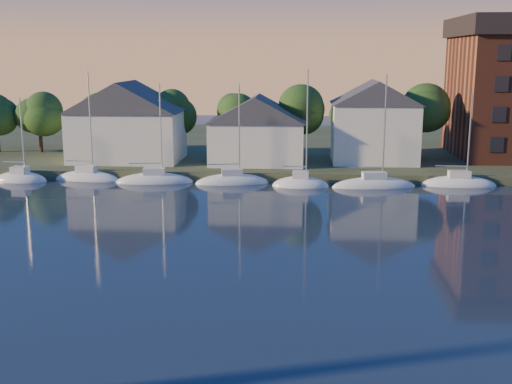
# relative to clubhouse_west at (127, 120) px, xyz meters

# --- Properties ---
(shoreline_land) EXTENTS (160.00, 50.00, 2.00)m
(shoreline_land) POSITION_rel_clubhouse_west_xyz_m (22.00, 17.00, -5.93)
(shoreline_land) COLOR #333C23
(shoreline_land) RESTS_ON ground
(wooden_dock) EXTENTS (120.00, 3.00, 1.00)m
(wooden_dock) POSITION_rel_clubhouse_west_xyz_m (22.00, -6.00, -5.93)
(wooden_dock) COLOR brown
(wooden_dock) RESTS_ON ground
(clubhouse_west) EXTENTS (13.65, 9.45, 9.64)m
(clubhouse_west) POSITION_rel_clubhouse_west_xyz_m (0.00, 0.00, 0.00)
(clubhouse_west) COLOR silver
(clubhouse_west) RESTS_ON shoreline_land
(clubhouse_centre) EXTENTS (11.55, 8.40, 8.08)m
(clubhouse_centre) POSITION_rel_clubhouse_west_xyz_m (16.00, -1.00, -0.80)
(clubhouse_centre) COLOR silver
(clubhouse_centre) RESTS_ON shoreline_land
(clubhouse_east) EXTENTS (10.50, 8.40, 9.80)m
(clubhouse_east) POSITION_rel_clubhouse_west_xyz_m (30.00, 1.00, 0.07)
(clubhouse_east) COLOR silver
(clubhouse_east) RESTS_ON shoreline_land
(tree_line) EXTENTS (93.40, 5.40, 8.90)m
(tree_line) POSITION_rel_clubhouse_west_xyz_m (24.00, 5.00, 1.24)
(tree_line) COLOR #322217
(tree_line) RESTS_ON shoreline_land
(moored_fleet) EXTENTS (63.50, 2.40, 12.05)m
(moored_fleet) POSITION_rel_clubhouse_west_xyz_m (10.00, -9.00, -5.83)
(moored_fleet) COLOR silver
(moored_fleet) RESTS_ON ground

